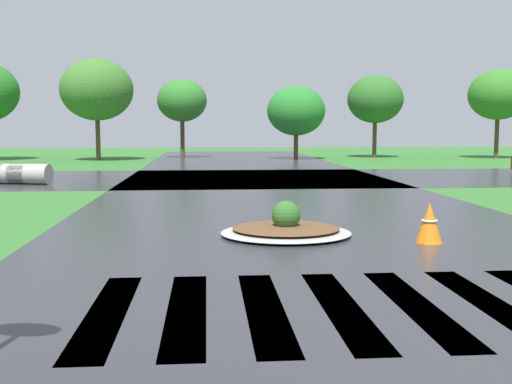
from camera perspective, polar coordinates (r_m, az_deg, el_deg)
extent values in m
cube|color=#2B2B30|center=(12.87, 4.49, -3.40)|extent=(10.52, 80.00, 0.01)
cube|color=#2B2B30|center=(25.52, -0.03, 1.31)|extent=(90.00, 9.46, 0.01)
cube|color=white|center=(7.40, -13.48, -10.66)|extent=(0.45, 3.26, 0.01)
cube|color=white|center=(7.32, -6.37, -10.73)|extent=(0.45, 3.26, 0.01)
cube|color=white|center=(7.34, 0.78, -10.63)|extent=(0.45, 3.26, 0.01)
cube|color=white|center=(7.48, 7.78, -10.38)|extent=(0.45, 3.26, 0.01)
cube|color=white|center=(7.72, 14.42, -10.00)|extent=(0.45, 3.26, 0.01)
cube|color=white|center=(8.05, 20.58, -9.53)|extent=(0.45, 3.26, 0.01)
ellipsoid|color=#9E9B93|center=(12.10, 2.76, -3.73)|extent=(2.54, 2.38, 0.12)
ellipsoid|color=brown|center=(12.08, 2.76, -3.31)|extent=(2.08, 1.95, 0.10)
sphere|color=#2D6023|center=(12.04, 2.77, -2.13)|extent=(0.56, 0.56, 0.56)
cylinder|color=#9E9B93|center=(24.62, -21.78, 1.56)|extent=(1.62, 1.07, 0.75)
cylinder|color=#9E9B93|center=(24.19, -20.01, 1.56)|extent=(1.62, 1.07, 0.75)
cone|color=orange|center=(11.72, 15.60, -2.72)|extent=(0.48, 0.48, 0.74)
torus|color=white|center=(11.71, 15.60, -2.54)|extent=(0.29, 0.29, 0.04)
cube|color=orange|center=(11.78, 15.55, -4.43)|extent=(0.36, 0.36, 0.03)
cylinder|color=#4C3823|center=(39.80, -14.28, 4.83)|extent=(0.28, 0.28, 2.79)
ellipsoid|color=#376D28|center=(39.85, -14.39, 9.07)|extent=(4.45, 4.45, 3.78)
cylinder|color=#4C3823|center=(41.77, -6.75, 4.93)|extent=(0.28, 0.28, 2.66)
ellipsoid|color=#2D6E27|center=(41.80, -6.79, 8.33)|extent=(3.28, 3.28, 2.79)
cylinder|color=#4C3823|center=(40.02, 3.68, 4.30)|extent=(0.28, 0.28, 1.80)
ellipsoid|color=#247429|center=(40.01, 3.70, 7.44)|extent=(3.70, 3.70, 3.14)
cylinder|color=#4C3823|center=(42.98, 10.81, 4.86)|extent=(0.28, 0.28, 2.60)
ellipsoid|color=#2C6125|center=(43.01, 10.88, 8.34)|extent=(3.74, 3.74, 3.18)
cylinder|color=#4C3823|center=(44.12, 21.18, 4.73)|extent=(0.28, 0.28, 2.82)
ellipsoid|color=#317122|center=(44.17, 21.32, 8.31)|extent=(3.86, 3.86, 3.28)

